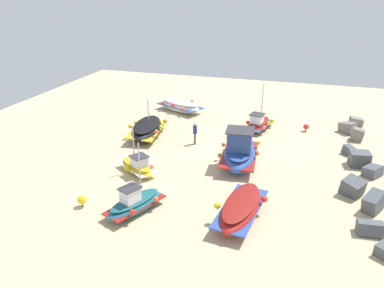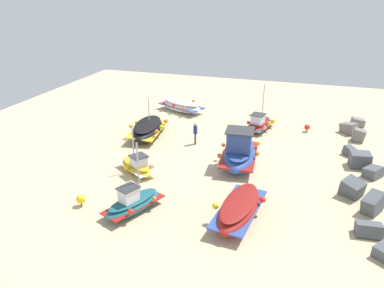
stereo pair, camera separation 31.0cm
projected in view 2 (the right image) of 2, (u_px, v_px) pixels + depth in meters
The scene contains 12 objects.
ground_plane at pixel (232, 155), 28.24m from camera, with size 48.38×48.38×0.00m, color #C6B289.
fishing_boat_0 at pixel (137, 166), 25.42m from camera, with size 2.80×3.31×3.26m.
fishing_boat_1 at pixel (148, 129), 31.47m from camera, with size 5.32×2.94×3.12m.
fishing_boat_2 at pixel (181, 106), 37.64m from camera, with size 3.65×5.12×1.09m.
fishing_boat_3 at pixel (239, 152), 26.42m from camera, with size 5.44×2.79×2.72m.
fishing_boat_4 at pixel (260, 124), 32.83m from camera, with size 3.91×2.36×3.95m.
fishing_boat_5 at pixel (133, 203), 21.00m from camera, with size 3.92×2.69×3.95m.
fishing_boat_6 at pixel (239, 209), 20.36m from camera, with size 5.17×2.58×1.21m.
person_walking at pixel (195, 132), 29.76m from camera, with size 0.32×0.32×1.73m.
breakwater_rocks at pixel (361, 166), 25.56m from camera, with size 20.47×2.98×1.34m.
mooring_buoy_0 at pixel (307, 127), 32.46m from camera, with size 0.48×0.48×0.65m.
mooring_buoy_1 at pixel (81, 199), 21.56m from camera, with size 0.52×0.52×0.70m.
Camera 2 is at (25.43, 5.02, 11.61)m, focal length 35.98 mm.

